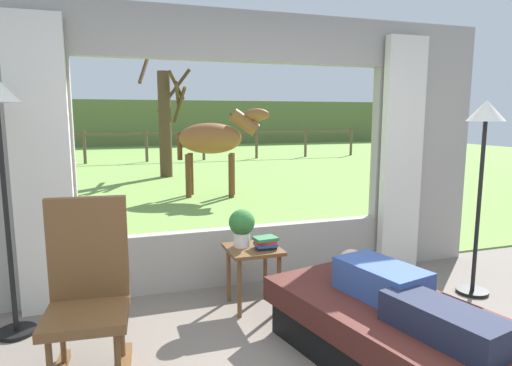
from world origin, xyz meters
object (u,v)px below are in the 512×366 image
(pasture_tree, at_px, (166,119))
(rocking_chair, at_px, (88,292))
(floor_lamp_right, at_px, (484,139))
(side_table, at_px, (253,258))
(reclining_person, at_px, (399,293))
(book_stack, at_px, (266,243))
(recliner_sofa, at_px, (392,334))
(horse, at_px, (214,139))
(potted_plant, at_px, (242,225))

(pasture_tree, bearing_deg, rocking_chair, -99.90)
(floor_lamp_right, xyz_separation_m, pasture_tree, (-1.73, 8.58, 0.10))
(side_table, bearing_deg, pasture_tree, 88.08)
(rocking_chair, bearing_deg, pasture_tree, 85.16)
(reclining_person, bearing_deg, book_stack, 100.40)
(recliner_sofa, distance_m, side_table, 1.30)
(reclining_person, xyz_separation_m, book_stack, (-0.49, 1.13, 0.05))
(horse, bearing_deg, reclining_person, 16.04)
(floor_lamp_right, relative_size, horse, 0.97)
(potted_plant, bearing_deg, recliner_sofa, -61.41)
(reclining_person, bearing_deg, horse, 74.79)
(side_table, bearing_deg, recliner_sofa, -63.27)
(side_table, height_order, horse, horse)
(rocking_chair, relative_size, pasture_tree, 0.33)
(reclining_person, bearing_deg, rocking_chair, 150.35)
(floor_lamp_right, bearing_deg, reclining_person, -149.81)
(recliner_sofa, xyz_separation_m, reclining_person, (0.00, -0.05, 0.30))
(pasture_tree, bearing_deg, reclining_person, -88.16)
(horse, bearing_deg, book_stack, 10.14)
(reclining_person, height_order, book_stack, reclining_person)
(rocking_chair, bearing_deg, book_stack, 27.98)
(horse, relative_size, pasture_tree, 0.54)
(book_stack, xyz_separation_m, horse, (0.75, 5.13, 0.58))
(floor_lamp_right, bearing_deg, pasture_tree, 101.40)
(side_table, distance_m, floor_lamp_right, 2.26)
(side_table, bearing_deg, floor_lamp_right, -10.25)
(floor_lamp_right, xyz_separation_m, horse, (-1.17, 5.44, -0.26))
(rocking_chair, height_order, horse, horse)
(rocking_chair, relative_size, side_table, 2.15)
(book_stack, bearing_deg, reclining_person, -66.75)
(pasture_tree, bearing_deg, floor_lamp_right, -78.60)
(reclining_person, relative_size, book_stack, 7.12)
(rocking_chair, bearing_deg, potted_plant, 35.37)
(recliner_sofa, distance_m, pasture_tree, 9.46)
(reclining_person, relative_size, side_table, 2.75)
(recliner_sofa, xyz_separation_m, rocking_chair, (-1.85, 0.51, 0.33))
(rocking_chair, xyz_separation_m, book_stack, (1.36, 0.58, 0.03))
(recliner_sofa, bearing_deg, potted_plant, 105.74)
(recliner_sofa, distance_m, rocking_chair, 1.94)
(potted_plant, bearing_deg, rocking_chair, -149.69)
(potted_plant, height_order, pasture_tree, pasture_tree)
(horse, xyz_separation_m, pasture_tree, (-0.56, 3.15, 0.36))
(rocking_chair, distance_m, side_table, 1.43)
(floor_lamp_right, bearing_deg, potted_plant, 168.54)
(recliner_sofa, bearing_deg, side_table, 103.88)
(potted_plant, bearing_deg, floor_lamp_right, -11.46)
(potted_plant, relative_size, floor_lamp_right, 0.18)
(side_table, bearing_deg, book_stack, -34.14)
(potted_plant, relative_size, horse, 0.18)
(pasture_tree, bearing_deg, recliner_sofa, -88.15)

